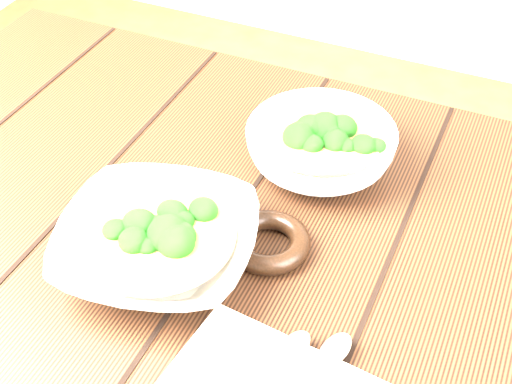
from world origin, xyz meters
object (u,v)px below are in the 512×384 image
Objects in this scene: soup_bowl_back at (320,147)px; trivet at (269,242)px; table at (234,309)px; soup_bowl_front at (157,243)px.

soup_bowl_back reaches higher than trivet.
table is at bearing -161.01° from trivet.
trivet is at bearing -90.68° from soup_bowl_back.
soup_bowl_front is (-0.07, -0.06, 0.15)m from table.
soup_bowl_front is 2.70× the size of trivet.
soup_bowl_front is at bearing -114.87° from soup_bowl_back.
trivet reaches higher than table.
soup_bowl_front is at bearing -147.08° from trivet.
soup_bowl_back is (0.11, 0.24, 0.00)m from soup_bowl_front.
soup_bowl_front is at bearing -140.16° from table.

